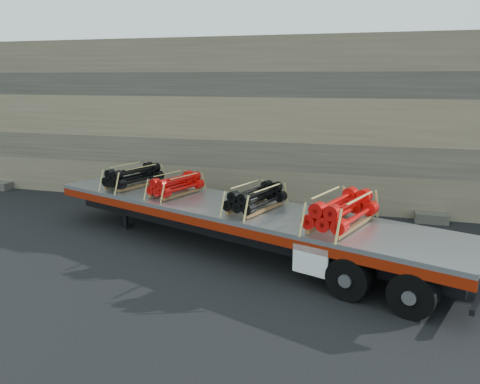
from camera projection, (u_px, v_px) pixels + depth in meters
The scene contains 7 objects.
ground at pixel (218, 246), 15.34m from camera, with size 120.00×120.00×0.00m, color black.
rock_wall at pixel (264, 121), 20.58m from camera, with size 44.00×3.00×7.00m, color #7A6B54.
trailer at pixel (237, 228), 14.90m from camera, with size 14.30×2.75×1.43m, color #A3A6AB, non-canonical shape.
bundle_front at pixel (134, 177), 17.34m from camera, with size 1.05×2.10×0.74m, color black, non-canonical shape.
bundle_midfront at pixel (176, 185), 16.13m from camera, with size 0.95×1.89×0.67m, color red, non-canonical shape.
bundle_midrear at pixel (256, 198), 14.24m from camera, with size 1.02×2.04×0.72m, color black, non-canonical shape.
bundle_rear at pixel (342, 211), 12.63m from camera, with size 1.20×2.39×0.85m, color red, non-canonical shape.
Camera 1 is at (4.64, -13.74, 5.36)m, focal length 35.00 mm.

